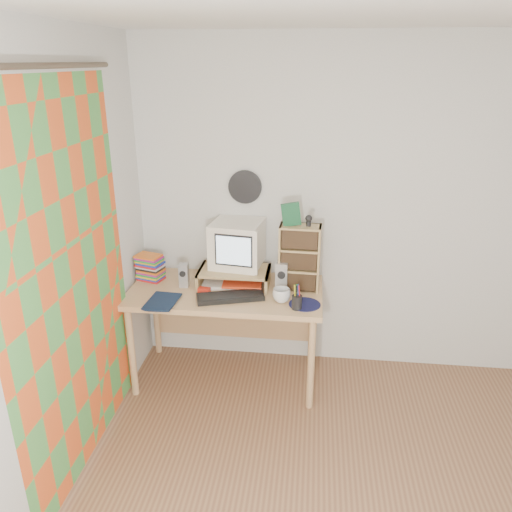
% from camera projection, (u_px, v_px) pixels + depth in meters
% --- Properties ---
extents(back_wall, '(3.50, 0.00, 3.50)m').
position_uv_depth(back_wall, '(370.00, 214.00, 3.67)').
color(back_wall, silver).
rests_on(back_wall, floor).
extents(left_wall, '(0.00, 3.50, 3.50)m').
position_uv_depth(left_wall, '(12.00, 311.00, 2.25)').
color(left_wall, silver).
rests_on(left_wall, floor).
extents(curtain, '(0.00, 2.20, 2.20)m').
position_uv_depth(curtain, '(72.00, 287.00, 2.72)').
color(curtain, '#DE531F').
rests_on(curtain, left_wall).
extents(wall_disc, '(0.25, 0.02, 0.25)m').
position_uv_depth(wall_disc, '(245.00, 187.00, 3.69)').
color(wall_disc, black).
rests_on(wall_disc, back_wall).
extents(desk, '(1.40, 0.70, 0.75)m').
position_uv_depth(desk, '(227.00, 302.00, 3.73)').
color(desk, tan).
rests_on(desk, floor).
extents(monitor_riser, '(0.52, 0.30, 0.12)m').
position_uv_depth(monitor_riser, '(234.00, 273.00, 3.68)').
color(monitor_riser, tan).
rests_on(monitor_riser, desk).
extents(crt_monitor, '(0.40, 0.40, 0.34)m').
position_uv_depth(crt_monitor, '(236.00, 246.00, 3.65)').
color(crt_monitor, white).
rests_on(crt_monitor, monitor_riser).
extents(speaker_left, '(0.07, 0.07, 0.18)m').
position_uv_depth(speaker_left, '(184.00, 275.00, 3.65)').
color(speaker_left, '#AAAAAF').
rests_on(speaker_left, desk).
extents(speaker_right, '(0.09, 0.09, 0.22)m').
position_uv_depth(speaker_right, '(282.00, 277.00, 3.56)').
color(speaker_right, '#AAAAAF').
rests_on(speaker_right, desk).
extents(keyboard, '(0.49, 0.28, 0.03)m').
position_uv_depth(keyboard, '(230.00, 297.00, 3.48)').
color(keyboard, black).
rests_on(keyboard, desk).
extents(dvd_stack, '(0.21, 0.17, 0.26)m').
position_uv_depth(dvd_stack, '(150.00, 264.00, 3.75)').
color(dvd_stack, brown).
rests_on(dvd_stack, desk).
extents(cd_rack, '(0.30, 0.17, 0.48)m').
position_uv_depth(cd_rack, '(299.00, 258.00, 3.56)').
color(cd_rack, tan).
rests_on(cd_rack, desk).
extents(mug, '(0.14, 0.14, 0.10)m').
position_uv_depth(mug, '(281.00, 295.00, 3.43)').
color(mug, silver).
rests_on(mug, desk).
extents(diary, '(0.25, 0.20, 0.05)m').
position_uv_depth(diary, '(149.00, 299.00, 3.43)').
color(diary, '#0F1D37').
rests_on(diary, desk).
extents(mousepad, '(0.22, 0.22, 0.00)m').
position_uv_depth(mousepad, '(305.00, 304.00, 3.40)').
color(mousepad, '#111138').
rests_on(mousepad, desk).
extents(pen_cup, '(0.07, 0.07, 0.14)m').
position_uv_depth(pen_cup, '(297.00, 300.00, 3.32)').
color(pen_cup, black).
rests_on(pen_cup, desk).
extents(papers, '(0.34, 0.26, 0.04)m').
position_uv_depth(papers, '(232.00, 282.00, 3.70)').
color(papers, silver).
rests_on(papers, desk).
extents(red_box, '(0.09, 0.06, 0.04)m').
position_uv_depth(red_box, '(204.00, 291.00, 3.56)').
color(red_box, red).
rests_on(red_box, desk).
extents(game_box, '(0.13, 0.05, 0.16)m').
position_uv_depth(game_box, '(291.00, 214.00, 3.44)').
color(game_box, '#16502E').
rests_on(game_box, cd_rack).
extents(webcam, '(0.05, 0.05, 0.08)m').
position_uv_depth(webcam, '(309.00, 221.00, 3.44)').
color(webcam, black).
rests_on(webcam, cd_rack).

